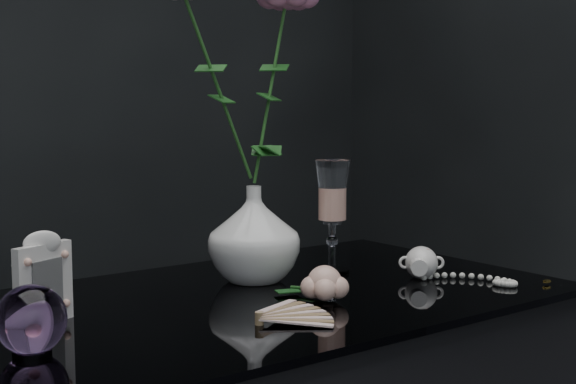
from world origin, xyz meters
TOP-DOWN VIEW (x-y plane):
  - vase at (0.08, 0.14)m, footprint 0.19×0.19m
  - wine_glass at (0.24, 0.11)m, footprint 0.08×0.08m
  - picture_frame at (-0.30, 0.09)m, footprint 0.12×0.11m
  - paperweight at (-0.36, -0.03)m, footprint 0.11×0.11m
  - paper_fan at (-0.07, -0.09)m, footprint 0.25×0.23m
  - loose_rose at (0.09, -0.04)m, footprint 0.17×0.19m
  - pearl_jar at (0.34, -0.02)m, footprint 0.28×0.28m
  - roses at (0.07, 0.14)m, footprint 0.31×0.12m

SIDE VIEW (x-z plane):
  - paper_fan at x=-0.07m, z-range 0.76..0.78m
  - loose_rose at x=0.09m, z-range 0.76..0.82m
  - pearl_jar at x=0.34m, z-range 0.76..0.82m
  - paperweight at x=-0.36m, z-range 0.76..0.85m
  - picture_frame at x=-0.30m, z-range 0.76..0.89m
  - vase at x=0.08m, z-range 0.76..0.93m
  - wine_glass at x=0.24m, z-range 0.76..0.97m
  - roses at x=0.07m, z-range 0.92..1.35m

